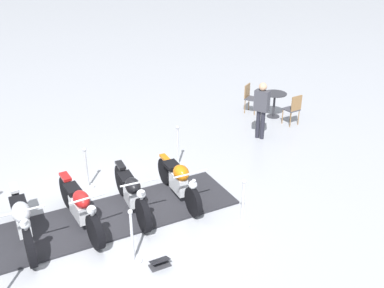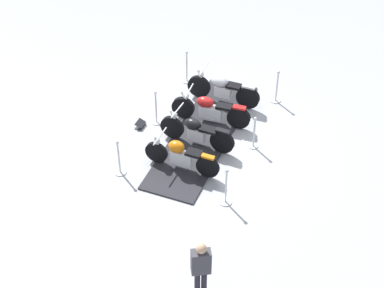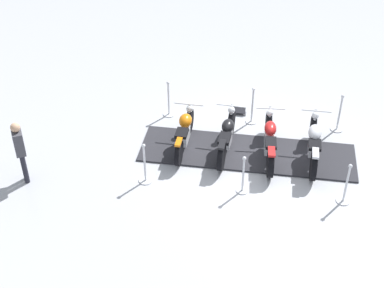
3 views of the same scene
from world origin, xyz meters
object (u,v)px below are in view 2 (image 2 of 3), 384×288
object	(u,v)px
stanchion_left_front	(277,91)
stanchion_right_mid	(156,112)
motorcycle_chrome	(222,88)
bystander_person	(201,266)
motorcycle_copper	(180,155)
stanchion_right_rear	(119,163)
stanchion_left_rear	(226,192)
motorcycle_maroon	(210,110)
stanchion_left_mid	(254,136)
motorcycle_black	(196,131)
stanchion_right_front	(187,72)
info_placard	(140,125)

from	to	relation	value
stanchion_left_front	stanchion_right_mid	distance (m)	3.71
motorcycle_chrome	bystander_person	world-z (taller)	bystander_person
stanchion_right_mid	motorcycle_copper	bearing A→B (deg)	9.14
stanchion_right_rear	stanchion_left_front	world-z (taller)	stanchion_left_front
stanchion_left_rear	motorcycle_copper	bearing A→B (deg)	-147.11
motorcycle_maroon	stanchion_left_mid	world-z (taller)	motorcycle_maroon
motorcycle_chrome	stanchion_left_mid	world-z (taller)	motorcycle_chrome
stanchion_left_front	motorcycle_black	bearing A→B (deg)	-59.76
motorcycle_black	stanchion_right_mid	xyz separation A→B (m)	(-1.22, -0.93, -0.13)
motorcycle_chrome	stanchion_left_mid	xyz separation A→B (m)	(2.16, 0.40, -0.16)
stanchion_right_mid	stanchion_right_front	distance (m)	2.30
motorcycle_copper	stanchion_right_rear	size ratio (longest dim) A/B	1.68
stanchion_left_front	bystander_person	bearing A→B (deg)	-28.96
stanchion_left_front	info_placard	xyz separation A→B (m)	(0.52, -4.18, -0.31)
stanchion_left_mid	motorcycle_black	bearing A→B (deg)	-102.34
motorcycle_copper	stanchion_right_front	size ratio (longest dim) A/B	1.64
motorcycle_black	stanchion_left_front	size ratio (longest dim) A/B	1.71
stanchion_right_mid	stanchion_right_front	world-z (taller)	stanchion_right_front
motorcycle_maroon	motorcycle_copper	distance (m)	2.14
stanchion_right_rear	stanchion_left_front	size ratio (longest dim) A/B	0.99
motorcycle_chrome	motorcycle_copper	distance (m)	3.22
motorcycle_chrome	info_placard	world-z (taller)	motorcycle_chrome
motorcycle_black	stanchion_right_front	xyz separation A→B (m)	(-3.17, 0.30, -0.15)
motorcycle_maroon	info_placard	bearing A→B (deg)	22.62
stanchion_left_rear	stanchion_right_front	world-z (taller)	stanchion_right_front
stanchion_left_rear	stanchion_right_front	xyz separation A→B (m)	(-5.45, -0.01, -0.00)
stanchion_left_front	motorcycle_copper	bearing A→B (deg)	-53.13
motorcycle_chrome	stanchion_right_mid	bearing A→B (deg)	48.99
motorcycle_chrome	stanchion_right_front	distance (m)	1.59
stanchion_right_rear	stanchion_right_front	bearing A→B (deg)	147.79
stanchion_left_front	bystander_person	world-z (taller)	bystander_person
motorcycle_black	stanchion_right_front	bearing A→B (deg)	-59.97
info_placard	bystander_person	xyz separation A→B (m)	(5.98, 0.58, 0.92)
motorcycle_maroon	stanchion_right_mid	world-z (taller)	stanchion_right_mid
stanchion_right_rear	stanchion_left_front	bearing A→B (deg)	115.49
stanchion_left_mid	motorcycle_maroon	bearing A→B (deg)	-141.99
motorcycle_chrome	bystander_person	bearing A→B (deg)	106.33
motorcycle_chrome	stanchion_right_mid	xyz separation A→B (m)	(0.60, -2.06, -0.15)
motorcycle_chrome	stanchion_right_rear	bearing A→B (deg)	70.48
stanchion_left_mid	stanchion_right_front	distance (m)	3.71
stanchion_right_rear	motorcycle_copper	bearing A→B (deg)	83.90
motorcycle_maroon	motorcycle_copper	size ratio (longest dim) A/B	1.18
stanchion_right_mid	bystander_person	size ratio (longest dim) A/B	0.66
stanchion_right_rear	stanchion_right_mid	distance (m)	2.30
stanchion_left_front	stanchion_right_front	bearing A→B (deg)	-122.21
stanchion_right_mid	stanchion_left_mid	distance (m)	2.91
motorcycle_maroon	stanchion_right_front	bearing A→B (deg)	-55.30
info_placard	stanchion_right_mid	bearing A→B (deg)	-43.91
stanchion_right_rear	stanchion_left_rear	world-z (taller)	stanchion_left_rear
stanchion_right_front	info_placard	bearing A→B (deg)	-39.63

